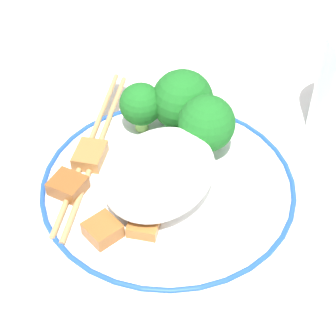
{
  "coord_description": "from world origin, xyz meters",
  "views": [
    {
      "loc": [
        0.29,
        0.19,
        0.38
      ],
      "look_at": [
        0.0,
        0.0,
        0.03
      ],
      "focal_mm": 60.0,
      "sensor_mm": 36.0,
      "label": 1
    }
  ],
  "objects": [
    {
      "name": "meat_near_front",
      "position": [
        0.05,
        -0.07,
        0.02
      ],
      "size": [
        0.03,
        0.03,
        0.01
      ],
      "color": "brown",
      "rests_on": "plate"
    },
    {
      "name": "ground_plane",
      "position": [
        0.0,
        0.0,
        0.0
      ],
      "size": [
        3.0,
        3.0,
        0.0
      ],
      "primitive_type": "plane",
      "color": "silver"
    },
    {
      "name": "broccoli_back_left",
      "position": [
        -0.05,
        0.01,
        0.05
      ],
      "size": [
        0.05,
        0.05,
        0.06
      ],
      "color": "#7FB756",
      "rests_on": "plate"
    },
    {
      "name": "rice_mound",
      "position": [
        0.01,
        0.0,
        0.04
      ],
      "size": [
        0.11,
        0.09,
        0.05
      ],
      "color": "white",
      "rests_on": "plate"
    },
    {
      "name": "broccoli_back_right",
      "position": [
        -0.05,
        -0.06,
        0.04
      ],
      "size": [
        0.04,
        0.04,
        0.05
      ],
      "color": "#7FB756",
      "rests_on": "plate"
    },
    {
      "name": "broccoli_back_center",
      "position": [
        -0.07,
        -0.03,
        0.05
      ],
      "size": [
        0.06,
        0.06,
        0.06
      ],
      "color": "#7FB756",
      "rests_on": "plate"
    },
    {
      "name": "meat_near_back",
      "position": [
        0.05,
        0.01,
        0.02
      ],
      "size": [
        0.04,
        0.03,
        0.01
      ],
      "color": "#995B28",
      "rests_on": "plate"
    },
    {
      "name": "plate",
      "position": [
        0.0,
        0.0,
        0.01
      ],
      "size": [
        0.23,
        0.23,
        0.02
      ],
      "color": "white",
      "rests_on": "ground_plane"
    },
    {
      "name": "chopsticks",
      "position": [
        0.0,
        -0.08,
        0.02
      ],
      "size": [
        0.22,
        0.1,
        0.01
      ],
      "color": "#AD8451",
      "rests_on": "plate"
    },
    {
      "name": "meat_near_left",
      "position": [
        0.01,
        -0.08,
        0.02
      ],
      "size": [
        0.04,
        0.04,
        0.01
      ],
      "color": "#9E6633",
      "rests_on": "plate"
    },
    {
      "name": "meat_near_right",
      "position": [
        0.08,
        -0.01,
        0.02
      ],
      "size": [
        0.03,
        0.03,
        0.01
      ],
      "color": "brown",
      "rests_on": "plate"
    }
  ]
}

